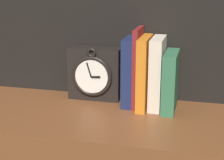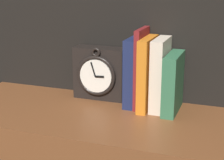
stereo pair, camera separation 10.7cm
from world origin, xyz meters
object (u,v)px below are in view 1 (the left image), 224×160
book_slot2_orange (144,73)px  book_slot4_green (170,81)px  clock (95,74)px  book_slot0_navy (130,72)px  book_slot3_cream (157,73)px  book_slot1_maroon (138,67)px

book_slot2_orange → book_slot4_green: size_ratio=1.24×
clock → book_slot0_navy: book_slot0_navy is taller
book_slot0_navy → book_slot4_green: size_ratio=1.20×
clock → book_slot4_green: bearing=-8.6°
book_slot2_orange → book_slot4_green: bearing=-2.1°
book_slot4_green → book_slot3_cream: bearing=166.9°
book_slot0_navy → book_slot1_maroon: size_ratio=0.87×
book_slot3_cream → book_slot4_green: book_slot3_cream is taller
book_slot2_orange → book_slot3_cream: size_ratio=1.01×
book_slot0_navy → book_slot2_orange: book_slot2_orange is taller
book_slot3_cream → book_slot0_navy: bearing=175.7°
book_slot0_navy → book_slot2_orange: bearing=-15.4°
book_slot1_maroon → book_slot3_cream: bearing=-4.7°
book_slot1_maroon → book_slot3_cream: size_ratio=1.12×
book_slot2_orange → book_slot3_cream: bearing=10.1°
book_slot0_navy → clock: bearing=169.9°
book_slot3_cream → book_slot4_green: 0.05m
book_slot1_maroon → book_slot4_green: bearing=-8.2°
book_slot1_maroon → book_slot2_orange: book_slot1_maroon is taller
clock → book_slot1_maroon: bearing=-8.9°
clock → book_slot2_orange: bearing=-11.6°
book_slot1_maroon → book_slot2_orange: 0.03m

